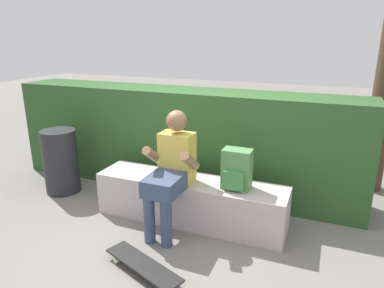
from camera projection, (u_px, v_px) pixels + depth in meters
name	position (u px, v px, depth m)	size (l,w,h in m)	color
ground_plane	(179.00, 233.00, 3.55)	(24.00, 24.00, 0.00)	slate
bench_main	(190.00, 200.00, 3.74)	(2.04, 0.47, 0.47)	#BCADAD
person_skater	(171.00, 168.00, 3.46)	(0.49, 0.62, 1.22)	gold
skateboard_near_person	(143.00, 265.00, 2.94)	(0.82, 0.47, 0.09)	black
backpack_on_bench	(237.00, 170.00, 3.42)	(0.28, 0.23, 0.40)	#51894C
hedge_row	(179.00, 139.00, 4.51)	(4.53, 0.63, 1.29)	#2B5226
trash_bin	(61.00, 161.00, 4.40)	(0.42, 0.42, 0.81)	#232328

